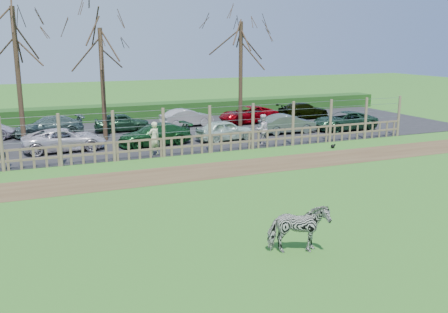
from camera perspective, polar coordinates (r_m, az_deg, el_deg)
name	(u,v)px	position (r m, az deg, el deg)	size (l,w,h in m)	color
ground	(225,202)	(18.26, 0.14, -5.26)	(120.00, 120.00, 0.00)	#519436
dirt_strip	(186,173)	(22.30, -4.36, -1.90)	(34.00, 2.80, 0.01)	brown
asphalt	(135,135)	(31.73, -10.10, 2.42)	(44.00, 13.00, 0.04)	#232326
hedge	(114,113)	(38.43, -12.47, 4.93)	(46.00, 2.00, 1.10)	#1E4716
fence	(164,141)	(25.39, -6.90, 1.72)	(30.16, 0.16, 2.50)	brown
tree_left	(15,44)	(28.48, -22.75, 11.79)	(4.80, 4.80, 7.88)	#3D2B1E
tree_mid	(101,57)	(29.87, -13.85, 10.97)	(4.80, 4.80, 6.83)	#3D2B1E
tree_right	(241,49)	(32.98, 1.94, 12.13)	(4.80, 4.80, 7.35)	#3D2B1E
zebra	(298,229)	(13.99, 8.48, -8.18)	(0.75, 1.65, 1.40)	gray
visitor_a	(154,138)	(25.72, -7.99, 2.05)	(0.63, 0.41, 1.72)	beige
visitor_b	(262,130)	(28.18, 4.39, 3.09)	(0.84, 0.65, 1.72)	silver
crow	(333,146)	(28.10, 12.34, 1.17)	(0.29, 0.21, 0.24)	black
car_2	(64,140)	(27.88, -17.77, 1.85)	(1.99, 4.32, 1.20)	silver
car_3	(155,134)	(28.32, -7.93, 2.52)	(1.68, 4.13, 1.20)	#184B21
car_4	(225,130)	(29.43, 0.13, 3.03)	(1.42, 3.52, 1.20)	silver
car_5	(288,124)	(32.01, 7.27, 3.73)	(1.27, 3.64, 1.20)	slate
car_6	(344,121)	(33.92, 13.57, 3.99)	(1.99, 4.32, 1.20)	#1F412B
car_9	(49,126)	(32.65, -19.39, 3.28)	(1.68, 4.13, 1.20)	#506961
car_10	(122,122)	(33.07, -11.58, 3.87)	(1.42, 3.52, 1.20)	#1D3F28
car_11	(187,118)	(34.42, -4.29, 4.45)	(1.27, 3.64, 1.20)	beige
car_12	(248,115)	(35.89, 2.80, 4.81)	(1.99, 4.32, 1.20)	#94030A
car_13	(303,111)	(38.34, 9.07, 5.19)	(1.68, 4.13, 1.20)	black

